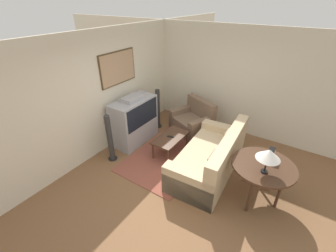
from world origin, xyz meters
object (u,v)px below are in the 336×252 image
armchair (193,122)px  mantel_clock (271,154)px  speaker_tower_left (110,140)px  speaker_tower_right (158,110)px  coffee_table (170,139)px  console_table (263,168)px  table_lamp (269,155)px  couch (211,158)px  tv (134,120)px

armchair → mantel_clock: bearing=-6.8°
speaker_tower_left → speaker_tower_right: bearing=0.0°
coffee_table → console_table: size_ratio=0.88×
armchair → table_lamp: size_ratio=2.82×
mantel_clock → speaker_tower_right: bearing=73.1°
couch → speaker_tower_left: (-0.85, 2.02, 0.20)m
speaker_tower_right → console_table: bearing=-110.9°
armchair → console_table: size_ratio=1.16×
mantel_clock → speaker_tower_left: size_ratio=0.19×
table_lamp → tv: bearing=81.8°
armchair → mantel_clock: 2.53m
tv → console_table: size_ratio=1.15×
coffee_table → table_lamp: (-0.49, -2.11, 0.75)m
tv → table_lamp: 3.23m
coffee_table → speaker_tower_left: bearing=133.9°
table_lamp → speaker_tower_left: size_ratio=0.39×
speaker_tower_right → mantel_clock: bearing=-106.9°
speaker_tower_left → console_table: bearing=-78.5°
tv → speaker_tower_right: size_ratio=1.09×
table_lamp → console_table: bearing=11.9°
table_lamp → mantel_clock: bearing=-0.2°
speaker_tower_left → coffee_table: bearing=-46.1°
table_lamp → couch: bearing=68.7°
console_table → speaker_tower_left: (-0.62, 3.04, -0.19)m
mantel_clock → table_lamp: bearing=179.8°
tv → couch: tv is taller
tv → armchair: 1.58m
armchair → speaker_tower_right: speaker_tower_right is taller
console_table → table_lamp: size_ratio=2.42×
couch → console_table: 1.12m
armchair → speaker_tower_left: (-2.07, 0.95, 0.23)m
armchair → mantel_clock: size_ratio=5.92×
speaker_tower_right → tv: bearing=175.7°
armchair → coffee_table: (-1.14, -0.02, 0.10)m
tv → table_lamp: (-0.45, -3.14, 0.56)m
console_table → table_lamp: 0.46m
tv → coffee_table: 1.05m
table_lamp → speaker_tower_right: 3.41m
mantel_clock → armchair: bearing=60.1°
armchair → couch: bearing=-25.8°
armchair → coffee_table: size_ratio=1.33×
couch → armchair: couch is taller
tv → console_table: tv is taller
speaker_tower_left → armchair: bearing=-24.5°
tv → coffee_table: bearing=-87.7°
coffee_table → speaker_tower_right: size_ratio=0.83×
couch → mantel_clock: size_ratio=10.29×
couch → speaker_tower_right: 2.23m
couch → mantel_clock: 1.20m
coffee_table → mantel_clock: (-0.08, -2.11, 0.50)m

